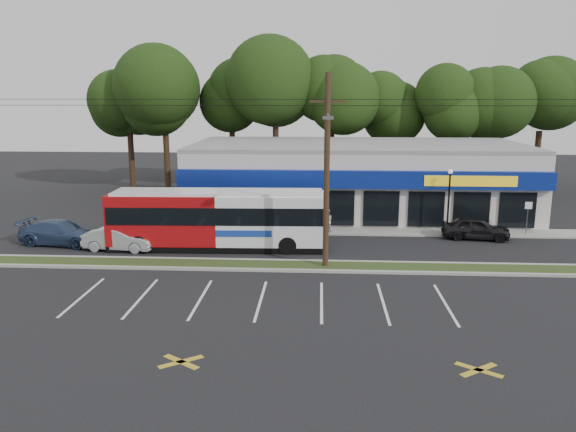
% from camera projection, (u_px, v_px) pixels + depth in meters
% --- Properties ---
extents(ground, '(120.00, 120.00, 0.00)m').
position_uv_depth(ground, '(267.00, 272.00, 28.79)').
color(ground, black).
rests_on(ground, ground).
extents(grass_strip, '(40.00, 1.60, 0.12)m').
position_uv_depth(grass_strip, '(269.00, 265.00, 29.76)').
color(grass_strip, '#2C3B18').
rests_on(grass_strip, ground).
extents(curb_south, '(40.00, 0.25, 0.14)m').
position_uv_depth(curb_south, '(267.00, 270.00, 28.92)').
color(curb_south, '#9E9E93').
rests_on(curb_south, ground).
extents(curb_north, '(40.00, 0.25, 0.14)m').
position_uv_depth(curb_north, '(270.00, 261.00, 30.58)').
color(curb_north, '#9E9E93').
rests_on(curb_north, ground).
extents(sidewalk, '(32.00, 2.20, 0.10)m').
position_uv_depth(sidewalk, '(355.00, 231.00, 37.28)').
color(sidewalk, '#9E9E93').
rests_on(sidewalk, ground).
extents(strip_mall, '(25.00, 12.55, 5.30)m').
position_uv_depth(strip_mall, '(357.00, 177.00, 43.45)').
color(strip_mall, beige).
rests_on(strip_mall, ground).
extents(utility_pole, '(50.00, 2.77, 10.00)m').
position_uv_depth(utility_pole, '(323.00, 166.00, 28.39)').
color(utility_pole, black).
rests_on(utility_pole, ground).
extents(lamp_post, '(0.30, 0.30, 4.25)m').
position_uv_depth(lamp_post, '(449.00, 194.00, 36.19)').
color(lamp_post, black).
rests_on(lamp_post, ground).
extents(sign_post, '(0.45, 0.10, 2.23)m').
position_uv_depth(sign_post, '(528.00, 212.00, 35.92)').
color(sign_post, '#59595E').
rests_on(sign_post, ground).
extents(tree_line, '(46.76, 6.76, 11.83)m').
position_uv_depth(tree_line, '(335.00, 100.00, 52.15)').
color(tree_line, black).
rests_on(tree_line, ground).
extents(metrobus, '(12.89, 3.09, 3.44)m').
position_uv_depth(metrobus, '(219.00, 218.00, 32.98)').
color(metrobus, '#A20C10').
rests_on(metrobus, ground).
extents(car_dark, '(4.34, 2.22, 1.42)m').
position_uv_depth(car_dark, '(476.00, 228.00, 35.30)').
color(car_dark, black).
rests_on(car_dark, ground).
extents(car_silver, '(4.31, 1.84, 1.38)m').
position_uv_depth(car_silver, '(120.00, 239.00, 32.77)').
color(car_silver, '#ABAEB3').
rests_on(car_silver, ground).
extents(car_blue, '(5.34, 2.81, 1.48)m').
position_uv_depth(car_blue, '(61.00, 233.00, 34.00)').
color(car_blue, navy).
rests_on(car_blue, ground).
extents(pedestrian_a, '(0.85, 0.72, 1.98)m').
position_uv_depth(pedestrian_a, '(313.00, 223.00, 35.40)').
color(pedestrian_a, silver).
rests_on(pedestrian_a, ground).
extents(pedestrian_b, '(0.90, 0.76, 1.64)m').
position_uv_depth(pedestrian_b, '(327.00, 221.00, 36.73)').
color(pedestrian_b, beige).
rests_on(pedestrian_b, ground).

